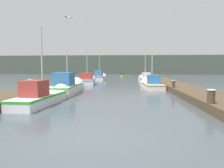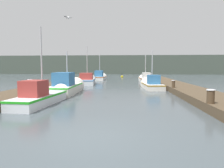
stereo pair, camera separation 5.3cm
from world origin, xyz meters
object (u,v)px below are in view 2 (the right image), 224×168
(fishing_boat_4, at_px, (145,79))
(mooring_piling_2, at_px, (151,77))
(fishing_boat_5, at_px, (100,77))
(mooring_piling_1, at_px, (30,90))
(mooring_piling_0, at_px, (173,87))
(seagull_lead, at_px, (68,18))
(channel_buoy, at_px, (122,77))
(fishing_boat_0, at_px, (44,96))
(fishing_boat_2, at_px, (151,84))
(fishing_boat_3, at_px, (88,80))
(mooring_piling_3, at_px, (210,101))
(fishing_boat_1, at_px, (68,86))

(fishing_boat_4, distance_m, mooring_piling_2, 1.07)
(fishing_boat_5, relative_size, mooring_piling_1, 3.67)
(mooring_piling_0, relative_size, seagull_lead, 1.91)
(mooring_piling_1, bearing_deg, seagull_lead, 0.33)
(mooring_piling_1, xyz_separation_m, channel_buoy, (4.75, 27.87, -0.51))
(mooring_piling_1, bearing_deg, mooring_piling_2, 62.10)
(fishing_boat_0, distance_m, mooring_piling_2, 19.21)
(seagull_lead, bearing_deg, fishing_boat_2, -3.60)
(fishing_boat_0, relative_size, mooring_piling_2, 4.59)
(fishing_boat_0, bearing_deg, fishing_boat_5, 93.32)
(fishing_boat_3, relative_size, fishing_boat_5, 1.27)
(mooring_piling_0, bearing_deg, channel_buoy, 100.67)
(fishing_boat_2, height_order, mooring_piling_1, fishing_boat_2)
(fishing_boat_0, distance_m, channel_buoy, 28.59)
(channel_buoy, bearing_deg, fishing_boat_3, -104.18)
(fishing_boat_3, xyz_separation_m, mooring_piling_3, (8.32, -14.92, 0.08))
(fishing_boat_2, relative_size, fishing_boat_3, 0.76)
(fishing_boat_1, distance_m, mooring_piling_1, 4.27)
(fishing_boat_2, xyz_separation_m, mooring_piling_1, (-7.93, -7.87, 0.28))
(fishing_boat_1, xyz_separation_m, seagull_lead, (1.29, -4.14, 4.22))
(channel_buoy, bearing_deg, fishing_boat_1, -98.97)
(channel_buoy, bearing_deg, mooring_piling_0, -79.33)
(mooring_piling_0, xyz_separation_m, channel_buoy, (-4.43, 23.49, -0.37))
(fishing_boat_0, height_order, seagull_lead, seagull_lead)
(fishing_boat_0, bearing_deg, channel_buoy, 86.75)
(fishing_boat_0, distance_m, seagull_lead, 4.56)
(mooring_piling_3, xyz_separation_m, seagull_lead, (-6.93, 2.30, 4.22))
(mooring_piling_1, relative_size, seagull_lead, 2.46)
(fishing_boat_2, height_order, fishing_boat_3, fishing_boat_3)
(fishing_boat_5, height_order, mooring_piling_1, fishing_boat_5)
(mooring_piling_1, relative_size, mooring_piling_2, 1.16)
(fishing_boat_2, xyz_separation_m, seagull_lead, (-5.64, -7.85, 4.37))
(fishing_boat_1, relative_size, fishing_boat_4, 1.18)
(mooring_piling_3, height_order, seagull_lead, seagull_lead)
(fishing_boat_0, relative_size, fishing_boat_4, 1.03)
(mooring_piling_1, bearing_deg, mooring_piling_0, 25.52)
(mooring_piling_1, height_order, mooring_piling_3, mooring_piling_1)
(fishing_boat_0, height_order, fishing_boat_3, fishing_boat_3)
(fishing_boat_3, bearing_deg, fishing_boat_0, -95.60)
(fishing_boat_0, distance_m, fishing_boat_5, 21.20)
(mooring_piling_2, bearing_deg, fishing_boat_5, 153.94)
(fishing_boat_3, height_order, mooring_piling_3, fishing_boat_3)
(fishing_boat_2, bearing_deg, mooring_piling_2, 78.99)
(fishing_boat_4, height_order, mooring_piling_3, fishing_boat_4)
(fishing_boat_0, distance_m, fishing_boat_1, 4.62)
(fishing_boat_2, bearing_deg, channel_buoy, 94.68)
(mooring_piling_1, distance_m, mooring_piling_3, 9.50)
(mooring_piling_0, xyz_separation_m, mooring_piling_2, (-0.18, 12.61, 0.06))
(fishing_boat_0, xyz_separation_m, channel_buoy, (3.76, 28.34, -0.27))
(fishing_boat_2, distance_m, mooring_piling_0, 3.70)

